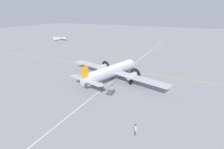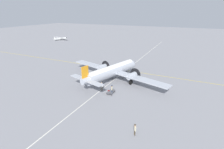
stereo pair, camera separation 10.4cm
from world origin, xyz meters
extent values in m
plane|color=gray|center=(0.00, 0.00, 0.00)|extent=(300.00, 300.00, 0.00)
cube|color=gold|center=(0.00, 8.23, 0.00)|extent=(120.00, 0.16, 0.01)
cube|color=silver|center=(0.18, 0.00, 0.00)|extent=(0.16, 120.00, 0.01)
cylinder|color=#ADB2BC|center=(0.00, 0.00, 2.28)|extent=(6.32, 14.79, 2.36)
cylinder|color=white|center=(0.00, 0.00, 2.93)|extent=(5.44, 13.90, 1.65)
sphere|color=#ADB2BC|center=(2.03, 7.07, 2.28)|extent=(2.24, 2.24, 2.24)
cylinder|color=#ADB2BC|center=(-2.03, -7.07, 2.40)|extent=(2.04, 3.12, 1.30)
cube|color=orange|center=(-2.18, -7.59, 4.05)|extent=(0.58, 1.59, 2.71)
cube|color=#ADB2BC|center=(-2.13, -7.41, 2.51)|extent=(8.73, 3.77, 0.10)
cube|color=#ADB2BC|center=(0.30, 1.03, 1.98)|extent=(26.68, 9.71, 0.20)
cylinder|color=#ADB2BC|center=(-4.06, 2.55, 2.00)|extent=(1.94, 2.77, 1.30)
cylinder|color=black|center=(-3.68, 3.87, 2.00)|extent=(2.63, 0.79, 2.72)
sphere|color=black|center=(-3.65, 3.99, 2.00)|extent=(0.45, 0.45, 0.45)
cylinder|color=#ADB2BC|center=(4.79, 0.01, 2.00)|extent=(1.94, 2.77, 1.30)
cylinder|color=black|center=(5.17, 1.33, 2.00)|extent=(2.63, 0.79, 2.72)
sphere|color=black|center=(5.21, 1.46, 2.00)|extent=(0.45, 0.45, 0.45)
cylinder|color=#4C4C51|center=(-4.13, 2.30, 1.02)|extent=(0.18, 0.18, 0.94)
cylinder|color=black|center=(-4.13, 2.30, 0.55)|extent=(0.59, 1.14, 1.10)
cylinder|color=#4C4C51|center=(4.72, -0.23, 1.02)|extent=(0.18, 0.18, 0.94)
cylinder|color=black|center=(4.72, -0.23, 0.55)|extent=(0.59, 1.14, 1.10)
cylinder|color=#4C4C51|center=(1.58, 5.52, 0.78)|extent=(0.14, 0.14, 0.87)
cylinder|color=black|center=(1.58, 5.52, 0.35)|extent=(0.37, 0.72, 0.70)
cylinder|color=#473D2D|center=(10.86, -15.75, 0.39)|extent=(0.11, 0.11, 0.79)
cylinder|color=#473D2D|center=(11.00, -15.94, 0.39)|extent=(0.11, 0.11, 0.79)
cube|color=beige|center=(10.93, -15.85, 1.08)|extent=(0.37, 0.41, 0.59)
sphere|color=tan|center=(10.93, -15.85, 1.51)|extent=(0.26, 0.26, 0.26)
cylinder|color=beige|center=(10.79, -15.66, 1.05)|extent=(0.09, 0.09, 0.56)
cylinder|color=beige|center=(11.07, -16.03, 1.05)|extent=(0.09, 0.09, 0.56)
cube|color=black|center=(11.01, -15.79, 1.16)|extent=(0.04, 0.04, 0.38)
cylinder|color=#473D2D|center=(10.93, -15.85, 1.62)|extent=(0.39, 0.39, 0.07)
cylinder|color=#473D2D|center=(0.32, -5.83, 0.43)|extent=(0.13, 0.13, 0.87)
cylinder|color=#473D2D|center=(0.52, -5.67, 0.43)|extent=(0.13, 0.13, 0.87)
cube|color=white|center=(0.42, -5.75, 1.19)|extent=(0.45, 0.42, 0.65)
sphere|color=tan|center=(0.42, -5.75, 1.66)|extent=(0.29, 0.29, 0.29)
cylinder|color=white|center=(0.22, -5.92, 1.16)|extent=(0.10, 0.10, 0.62)
cylinder|color=white|center=(0.62, -5.59, 1.16)|extent=(0.10, 0.10, 0.62)
cylinder|color=navy|center=(2.99, -6.27, 0.44)|extent=(0.13, 0.13, 0.87)
cylinder|color=navy|center=(2.86, -6.06, 0.44)|extent=(0.13, 0.13, 0.87)
cube|color=beige|center=(2.93, -6.17, 1.20)|extent=(0.39, 0.46, 0.65)
sphere|color=#8C6647|center=(2.93, -6.17, 1.67)|extent=(0.29, 0.29, 0.29)
cylinder|color=beige|center=(3.06, -6.39, 1.16)|extent=(0.10, 0.10, 0.62)
cylinder|color=beige|center=(2.79, -5.94, 1.16)|extent=(0.10, 0.10, 0.62)
cube|color=maroon|center=(2.84, -6.22, 1.27)|extent=(0.04, 0.05, 0.42)
cylinder|color=navy|center=(2.93, -6.17, 1.79)|extent=(0.42, 0.42, 0.07)
cube|color=maroon|center=(2.11, -5.90, 0.23)|extent=(0.39, 0.13, 0.47)
cube|color=#551515|center=(2.11, -5.90, 0.50)|extent=(0.14, 0.09, 0.02)
cube|color=#56565B|center=(2.64, -5.99, 0.30)|extent=(1.24, 2.28, 0.04)
cube|color=#56565B|center=(2.70, -7.06, 0.54)|extent=(1.11, 0.10, 0.04)
cylinder|color=#56565B|center=(2.17, -7.10, 0.43)|extent=(0.04, 0.04, 0.22)
cylinder|color=#56565B|center=(3.23, -7.03, 0.43)|extent=(0.04, 0.04, 0.22)
cylinder|color=black|center=(2.14, -5.17, 0.14)|extent=(0.08, 0.28, 0.28)
cylinder|color=black|center=(3.03, -5.12, 0.14)|extent=(0.08, 0.28, 0.28)
cylinder|color=black|center=(2.24, -6.85, 0.14)|extent=(0.08, 0.28, 0.28)
cylinder|color=black|center=(3.13, -6.80, 0.14)|extent=(0.08, 0.28, 0.28)
cylinder|color=white|center=(-51.48, 41.17, 0.79)|extent=(2.77, 7.19, 0.88)
sphere|color=black|center=(-50.48, 44.80, 0.79)|extent=(0.79, 0.79, 0.79)
cube|color=white|center=(-51.37, 41.55, 1.19)|extent=(10.73, 3.96, 0.08)
cube|color=white|center=(-52.42, 37.77, 1.50)|extent=(0.23, 0.63, 1.15)
cube|color=white|center=(-52.42, 37.77, 0.92)|extent=(3.55, 1.48, 0.04)
cylinder|color=black|center=(-50.80, 43.64, 0.14)|extent=(0.15, 0.29, 0.28)
cylinder|color=#4C4C51|center=(-50.80, 43.64, 0.24)|extent=(0.06, 0.06, 0.21)
cylinder|color=black|center=(-52.36, 40.99, 0.14)|extent=(0.15, 0.29, 0.28)
cylinder|color=#4C4C51|center=(-52.36, 40.99, 0.24)|extent=(0.06, 0.06, 0.21)
cylinder|color=black|center=(-50.81, 40.57, 0.14)|extent=(0.15, 0.29, 0.28)
cylinder|color=#4C4C51|center=(-50.81, 40.57, 0.24)|extent=(0.06, 0.06, 0.21)
camera|label=1|loc=(16.31, -34.15, 15.46)|focal=28.00mm
camera|label=2|loc=(16.40, -34.11, 15.46)|focal=28.00mm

